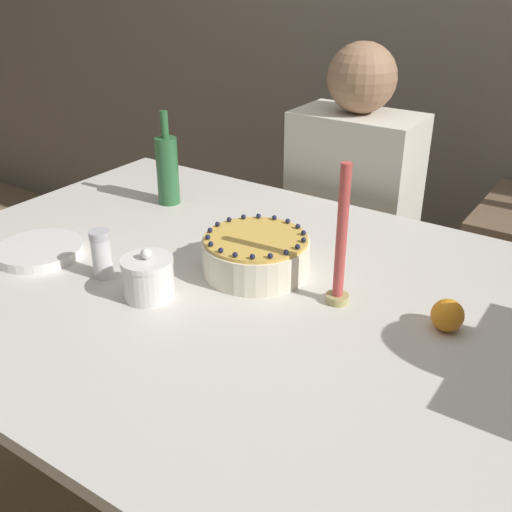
{
  "coord_description": "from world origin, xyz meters",
  "views": [
    {
      "loc": [
        0.75,
        -0.95,
        1.45
      ],
      "look_at": [
        0.06,
        0.08,
        0.82
      ],
      "focal_mm": 42.0,
      "sensor_mm": 36.0,
      "label": 1
    }
  ],
  "objects_px": {
    "sugar_bowl": "(148,277)",
    "candle": "(341,248)",
    "person_man_blue_shirt": "(349,247)",
    "cake": "(256,254)",
    "sugar_shaker": "(102,254)",
    "bottle": "(167,169)"
  },
  "relations": [
    {
      "from": "candle",
      "to": "bottle",
      "type": "distance_m",
      "value": 0.72
    },
    {
      "from": "person_man_blue_shirt",
      "to": "sugar_bowl",
      "type": "bearing_deg",
      "value": 87.22
    },
    {
      "from": "cake",
      "to": "candle",
      "type": "height_order",
      "value": "candle"
    },
    {
      "from": "sugar_bowl",
      "to": "candle",
      "type": "height_order",
      "value": "candle"
    },
    {
      "from": "bottle",
      "to": "person_man_blue_shirt",
      "type": "distance_m",
      "value": 0.71
    },
    {
      "from": "sugar_bowl",
      "to": "person_man_blue_shirt",
      "type": "bearing_deg",
      "value": 87.22
    },
    {
      "from": "cake",
      "to": "sugar_shaker",
      "type": "distance_m",
      "value": 0.35
    },
    {
      "from": "sugar_bowl",
      "to": "candle",
      "type": "bearing_deg",
      "value": 30.56
    },
    {
      "from": "person_man_blue_shirt",
      "to": "sugar_shaker",
      "type": "bearing_deg",
      "value": 78.03
    },
    {
      "from": "person_man_blue_shirt",
      "to": "candle",
      "type": "bearing_deg",
      "value": 112.92
    },
    {
      "from": "candle",
      "to": "bottle",
      "type": "bearing_deg",
      "value": 160.95
    },
    {
      "from": "sugar_shaker",
      "to": "cake",
      "type": "bearing_deg",
      "value": 37.97
    },
    {
      "from": "bottle",
      "to": "person_man_blue_shirt",
      "type": "xyz_separation_m",
      "value": [
        0.38,
        0.49,
        -0.35
      ]
    },
    {
      "from": "sugar_shaker",
      "to": "bottle",
      "type": "relative_size",
      "value": 0.42
    },
    {
      "from": "cake",
      "to": "sugar_bowl",
      "type": "bearing_deg",
      "value": -119.63
    },
    {
      "from": "sugar_bowl",
      "to": "bottle",
      "type": "relative_size",
      "value": 0.42
    },
    {
      "from": "sugar_bowl",
      "to": "person_man_blue_shirt",
      "type": "height_order",
      "value": "person_man_blue_shirt"
    },
    {
      "from": "candle",
      "to": "sugar_bowl",
      "type": "bearing_deg",
      "value": -149.44
    },
    {
      "from": "sugar_shaker",
      "to": "person_man_blue_shirt",
      "type": "relative_size",
      "value": 0.09
    },
    {
      "from": "cake",
      "to": "candle",
      "type": "distance_m",
      "value": 0.24
    },
    {
      "from": "candle",
      "to": "bottle",
      "type": "height_order",
      "value": "candle"
    },
    {
      "from": "sugar_bowl",
      "to": "candle",
      "type": "relative_size",
      "value": 0.37
    }
  ]
}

